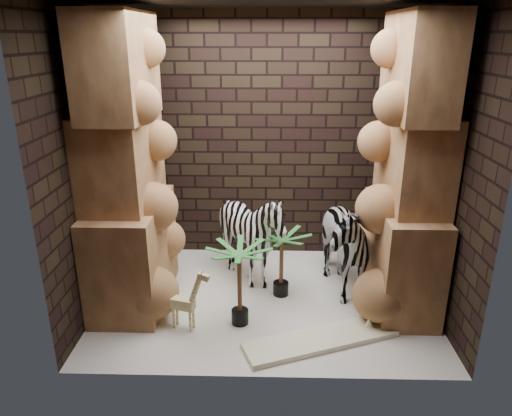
{
  "coord_description": "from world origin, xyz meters",
  "views": [
    {
      "loc": [
        0.02,
        -4.53,
        2.72
      ],
      "look_at": [
        -0.1,
        0.15,
        1.01
      ],
      "focal_mm": 33.31,
      "sensor_mm": 36.0,
      "label": 1
    }
  ],
  "objects_px": {
    "zebra_right": "(336,234)",
    "palm_back": "(240,285)",
    "palm_front": "(281,264)",
    "zebra_left": "(252,240)",
    "giraffe_toy": "(182,297)",
    "surfboard": "(321,339)"
  },
  "relations": [
    {
      "from": "zebra_right",
      "to": "palm_back",
      "type": "distance_m",
      "value": 1.25
    },
    {
      "from": "giraffe_toy",
      "to": "palm_front",
      "type": "height_order",
      "value": "palm_front"
    },
    {
      "from": "giraffe_toy",
      "to": "surfboard",
      "type": "xyz_separation_m",
      "value": [
        1.33,
        -0.2,
        -0.32
      ]
    },
    {
      "from": "giraffe_toy",
      "to": "zebra_left",
      "type": "bearing_deg",
      "value": 73.2
    },
    {
      "from": "palm_back",
      "to": "zebra_right",
      "type": "bearing_deg",
      "value": 34.44
    },
    {
      "from": "palm_front",
      "to": "palm_back",
      "type": "xyz_separation_m",
      "value": [
        -0.42,
        -0.57,
        0.05
      ]
    },
    {
      "from": "zebra_right",
      "to": "zebra_left",
      "type": "bearing_deg",
      "value": 157.25
    },
    {
      "from": "zebra_right",
      "to": "giraffe_toy",
      "type": "xyz_separation_m",
      "value": [
        -1.56,
        -0.79,
        -0.34
      ]
    },
    {
      "from": "zebra_left",
      "to": "palm_front",
      "type": "bearing_deg",
      "value": -31.23
    },
    {
      "from": "palm_front",
      "to": "palm_back",
      "type": "bearing_deg",
      "value": -126.45
    },
    {
      "from": "zebra_left",
      "to": "palm_front",
      "type": "xyz_separation_m",
      "value": [
        0.33,
        -0.29,
        -0.15
      ]
    },
    {
      "from": "palm_back",
      "to": "surfboard",
      "type": "height_order",
      "value": "palm_back"
    },
    {
      "from": "zebra_right",
      "to": "palm_front",
      "type": "xyz_separation_m",
      "value": [
        -0.59,
        -0.12,
        -0.31
      ]
    },
    {
      "from": "palm_back",
      "to": "surfboard",
      "type": "distance_m",
      "value": 0.92
    },
    {
      "from": "surfboard",
      "to": "zebra_left",
      "type": "bearing_deg",
      "value": 99.99
    },
    {
      "from": "palm_back",
      "to": "surfboard",
      "type": "xyz_separation_m",
      "value": [
        0.78,
        -0.29,
        -0.4
      ]
    },
    {
      "from": "zebra_right",
      "to": "surfboard",
      "type": "height_order",
      "value": "zebra_right"
    },
    {
      "from": "palm_front",
      "to": "zebra_left",
      "type": "bearing_deg",
      "value": 139.32
    },
    {
      "from": "zebra_right",
      "to": "giraffe_toy",
      "type": "bearing_deg",
      "value": -165.93
    },
    {
      "from": "zebra_left",
      "to": "giraffe_toy",
      "type": "relative_size",
      "value": 1.68
    },
    {
      "from": "zebra_left",
      "to": "palm_back",
      "type": "bearing_deg",
      "value": -86.48
    },
    {
      "from": "zebra_left",
      "to": "giraffe_toy",
      "type": "bearing_deg",
      "value": -114.41
    }
  ]
}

